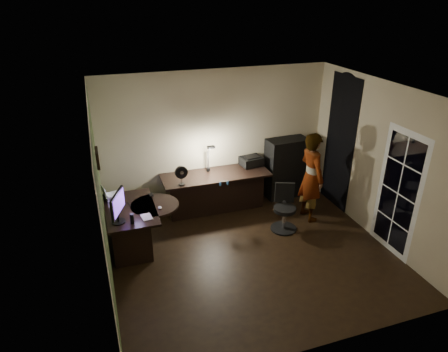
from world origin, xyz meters
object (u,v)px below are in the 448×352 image
object	(u,v)px
person	(311,177)
monitor	(117,212)
cabinet	(286,168)
desk_left	(132,228)
office_chair	(285,209)
desk_right	(216,192)

from	to	relation	value
person	monitor	bearing A→B (deg)	91.70
cabinet	monitor	distance (m)	3.74
desk_left	person	xyz separation A→B (m)	(3.30, -0.06, 0.48)
monitor	person	size ratio (longest dim) A/B	0.32
monitor	person	world-z (taller)	person
desk_left	cabinet	world-z (taller)	cabinet
desk_left	office_chair	distance (m)	2.68
cabinet	office_chair	distance (m)	1.39
desk_right	monitor	world-z (taller)	monitor
desk_right	desk_left	bearing A→B (deg)	-155.39
desk_right	office_chair	xyz separation A→B (m)	(0.96, -1.08, 0.04)
desk_right	cabinet	size ratio (longest dim) A/B	1.65
desk_right	office_chair	size ratio (longest dim) A/B	2.44
desk_left	cabinet	size ratio (longest dim) A/B	1.03
desk_left	desk_right	size ratio (longest dim) A/B	0.63
desk_left	office_chair	xyz separation A→B (m)	(2.66, -0.31, 0.05)
monitor	desk_right	bearing A→B (deg)	53.18
office_chair	monitor	bearing A→B (deg)	-158.04
desk_right	person	size ratio (longest dim) A/B	1.22
monitor	office_chair	bearing A→B (deg)	23.66
desk_left	desk_right	distance (m)	1.87
monitor	office_chair	xyz separation A→B (m)	(2.88, 0.06, -0.51)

